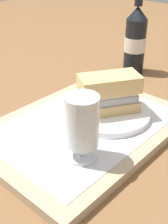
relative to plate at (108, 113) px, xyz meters
The scene contains 7 objects.
ground_plane 0.07m from the plate, 15.60° to the right, with size 3.00×3.00×0.00m, color brown.
tray 0.07m from the plate, 15.60° to the right, with size 0.44×0.32×0.02m, color tan.
placemat 0.07m from the plate, 15.60° to the right, with size 0.38×0.27×0.00m, color silver.
plate is the anchor object (origin of this frame).
sandwich 0.05m from the plate, 32.56° to the right, with size 0.14×0.12×0.08m.
beer_glass 0.17m from the plate, 20.87° to the left, with size 0.06×0.06×0.12m.
second_bottle 0.34m from the plate, 156.14° to the right, with size 0.07×0.07×0.27m.
Camera 1 is at (0.41, 0.37, 0.37)m, focal length 47.78 mm.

